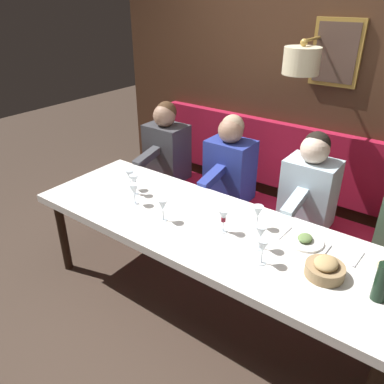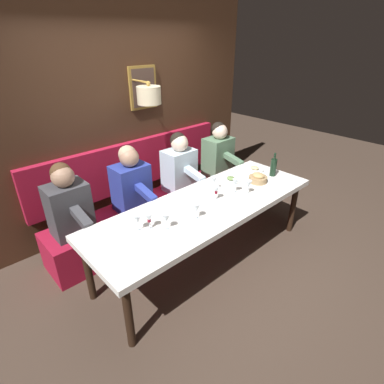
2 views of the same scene
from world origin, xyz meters
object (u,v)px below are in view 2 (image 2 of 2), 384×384
dining_table (207,209)px  diner_nearest (218,151)px  wine_glass_4 (249,184)px  wine_glass_6 (137,220)px  wine_glass_1 (197,208)px  diner_far (68,203)px  wine_bottle (273,167)px  bread_bowl (258,178)px  wine_glass_2 (149,218)px  wine_glass_7 (216,190)px  wine_glass_0 (214,181)px  wine_glass_3 (166,219)px  diner_middle (131,181)px  diner_near (179,164)px  wine_glass_5 (235,183)px

dining_table → diner_nearest: (0.88, -1.13, 0.14)m
wine_glass_4 → wine_glass_6: 1.32m
diner_nearest → wine_glass_1: 1.74m
diner_far → wine_bottle: size_ratio=2.64×
wine_bottle → wine_glass_6: bearing=86.0°
bread_bowl → wine_glass_2: bearing=87.2°
wine_glass_1 → wine_glass_7: bearing=-72.4°
wine_glass_0 → wine_glass_2: (-0.15, 1.01, -0.00)m
diner_far → bread_bowl: bearing=-115.5°
wine_glass_3 → wine_glass_6: 0.26m
diner_far → wine_glass_2: diner_far is taller
wine_glass_4 → bread_bowl: bearing=-71.9°
diner_middle → wine_glass_2: 0.92m
wine_glass_3 → wine_glass_7: size_ratio=1.00×
wine_glass_1 → wine_bottle: (0.08, -1.40, -0.00)m
dining_table → diner_far: bearing=51.6°
diner_nearest → bread_bowl: bearing=162.0°
wine_glass_3 → wine_glass_6: same height
wine_glass_0 → wine_glass_1: bearing=118.7°
wine_glass_4 → wine_bottle: size_ratio=0.55×
diner_near → wine_glass_1: (-1.02, 0.66, 0.04)m
wine_glass_4 → wine_glass_0: bearing=32.0°
diner_near → wine_glass_1: diner_near is taller
wine_glass_3 → wine_glass_4: 1.11m
diner_far → wine_glass_7: bearing=-125.6°
diner_near → wine_glass_4: 1.04m
dining_table → wine_glass_3: size_ratio=16.25×
wine_glass_2 → wine_glass_7: size_ratio=1.00×
diner_middle → bread_bowl: size_ratio=3.60×
diner_middle → wine_glass_4: diner_middle is taller
diner_near → diner_middle: same height
diner_nearest → wine_glass_2: bearing=114.7°
wine_glass_1 → wine_glass_0: bearing=-61.3°
wine_glass_1 → bread_bowl: bearing=-85.3°
dining_table → wine_glass_5: 0.45m
diner_nearest → diner_middle: 1.50m
diner_middle → wine_glass_6: diner_middle is taller
wine_glass_2 → bread_bowl: size_ratio=0.75×
dining_table → wine_glass_0: bearing=-58.5°
diner_near → wine_bottle: bearing=-141.8°
wine_glass_7 → wine_bottle: size_ratio=0.55×
wine_glass_5 → wine_glass_6: size_ratio=1.00×
dining_table → wine_glass_5: bearing=-94.3°
wine_glass_4 → bread_bowl: wine_glass_4 is taller
diner_far → wine_glass_4: 1.91m
diner_near → wine_glass_2: size_ratio=4.82×
diner_nearest → wine_glass_3: diner_nearest is taller
diner_middle → wine_glass_0: 0.96m
wine_glass_6 → wine_bottle: bearing=-94.0°
wine_glass_7 → wine_glass_4: bearing=-112.3°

